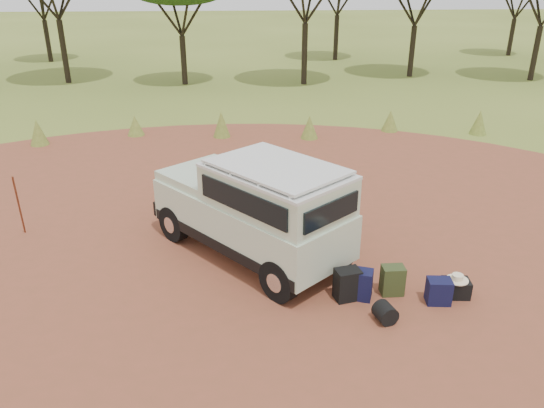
{
  "coord_description": "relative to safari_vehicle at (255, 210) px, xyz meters",
  "views": [
    {
      "loc": [
        0.48,
        -9.04,
        5.33
      ],
      "look_at": [
        1.17,
        0.69,
        1.0
      ],
      "focal_mm": 35.0,
      "sensor_mm": 36.0,
      "label": 1
    }
  ],
  "objects": [
    {
      "name": "duffel_navy",
      "position": [
        3.1,
        -1.87,
        -0.79
      ],
      "size": [
        0.44,
        0.35,
        0.46
      ],
      "primitive_type": "cube",
      "rotation": [
        0.0,
        0.0,
        -0.11
      ],
      "color": "#111236",
      "rests_on": "ground"
    },
    {
      "name": "grass_fringe",
      "position": [
        -0.69,
        8.3,
        -0.62
      ],
      "size": [
        36.6,
        1.6,
        0.9
      ],
      "color": "#5D6D26",
      "rests_on": "ground"
    },
    {
      "name": "safari_hat",
      "position": [
        3.48,
        -1.7,
        -0.65
      ],
      "size": [
        0.39,
        0.39,
        0.11
      ],
      "color": "beige",
      "rests_on": "hard_case"
    },
    {
      "name": "walking_staff",
      "position": [
        -4.94,
        1.16,
        -0.26
      ],
      "size": [
        0.24,
        0.55,
        1.52
      ],
      "primitive_type": "cylinder",
      "rotation": [
        0.34,
        0.0,
        0.37
      ],
      "color": "brown",
      "rests_on": "ground"
    },
    {
      "name": "ground",
      "position": [
        -0.81,
        -0.37,
        -1.02
      ],
      "size": [
        140.0,
        140.0,
        0.0
      ],
      "primitive_type": "plane",
      "color": "#5D6D26",
      "rests_on": "ground"
    },
    {
      "name": "safari_vehicle",
      "position": [
        0.0,
        0.0,
        0.0
      ],
      "size": [
        4.07,
        4.38,
        2.11
      ],
      "rotation": [
        0.0,
        0.0,
        -0.87
      ],
      "color": "beige",
      "rests_on": "ground"
    },
    {
      "name": "dirt_clearing",
      "position": [
        -0.81,
        -0.37,
        -1.02
      ],
      "size": [
        23.0,
        23.0,
        0.01
      ],
      "primitive_type": "cylinder",
      "color": "brown",
      "rests_on": "ground"
    },
    {
      "name": "backpack_navy",
      "position": [
        1.77,
        -1.63,
        -0.74
      ],
      "size": [
        0.5,
        0.43,
        0.55
      ],
      "primitive_type": "cube",
      "rotation": [
        0.0,
        0.0,
        -0.35
      ],
      "color": "#111236",
      "rests_on": "ground"
    },
    {
      "name": "backpack_olive",
      "position": [
        2.38,
        -1.54,
        -0.75
      ],
      "size": [
        0.4,
        0.29,
        0.55
      ],
      "primitive_type": "cube",
      "rotation": [
        0.0,
        0.0,
        0.01
      ],
      "color": "#303F1D",
      "rests_on": "ground"
    },
    {
      "name": "backpack_black",
      "position": [
        1.54,
        -1.64,
        -0.73
      ],
      "size": [
        0.49,
        0.4,
        0.58
      ],
      "primitive_type": "cube",
      "rotation": [
        0.0,
        0.0,
        0.22
      ],
      "color": "black",
      "rests_on": "ground"
    },
    {
      "name": "stuff_sack",
      "position": [
        2.04,
        -2.34,
        -0.85
      ],
      "size": [
        0.41,
        0.41,
        0.33
      ],
      "primitive_type": "cylinder",
      "rotation": [
        1.57,
        0.0,
        0.27
      ],
      "color": "black",
      "rests_on": "ground"
    },
    {
      "name": "hard_case",
      "position": [
        3.48,
        -1.7,
        -0.85
      ],
      "size": [
        0.5,
        0.38,
        0.33
      ],
      "primitive_type": "cube",
      "rotation": [
        0.0,
        0.0,
        -0.1
      ],
      "color": "black",
      "rests_on": "ground"
    }
  ]
}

